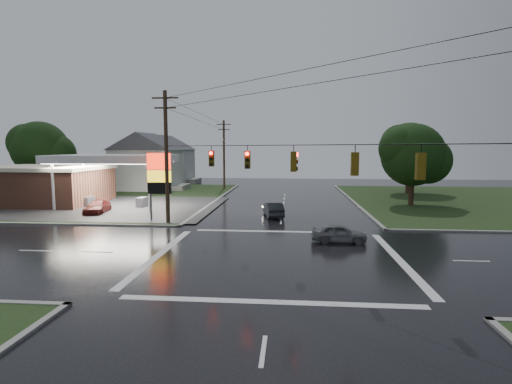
# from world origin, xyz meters

# --- Properties ---
(ground) EXTENTS (120.00, 120.00, 0.00)m
(ground) POSITION_xyz_m (0.00, 0.00, 0.00)
(ground) COLOR black
(ground) RESTS_ON ground
(grass_nw) EXTENTS (36.00, 36.00, 0.08)m
(grass_nw) POSITION_xyz_m (-26.00, 26.00, 0.04)
(grass_nw) COLOR black
(grass_nw) RESTS_ON ground
(grass_ne) EXTENTS (36.00, 36.00, 0.08)m
(grass_ne) POSITION_xyz_m (26.00, 26.00, 0.04)
(grass_ne) COLOR black
(grass_ne) RESTS_ON ground
(gas_station) EXTENTS (26.20, 18.00, 5.60)m
(gas_station) POSITION_xyz_m (-25.68, 19.70, 2.55)
(gas_station) COLOR #2D2D2D
(gas_station) RESTS_ON ground
(pylon_sign) EXTENTS (2.00, 0.35, 6.00)m
(pylon_sign) POSITION_xyz_m (-10.50, 10.50, 4.01)
(pylon_sign) COLOR #59595E
(pylon_sign) RESTS_ON ground
(utility_pole_nw) EXTENTS (2.20, 0.32, 11.00)m
(utility_pole_nw) POSITION_xyz_m (-9.50, 9.50, 5.72)
(utility_pole_nw) COLOR #382619
(utility_pole_nw) RESTS_ON ground
(utility_pole_n) EXTENTS (2.20, 0.32, 10.50)m
(utility_pole_n) POSITION_xyz_m (-9.50, 38.00, 5.47)
(utility_pole_n) COLOR #382619
(utility_pole_n) RESTS_ON ground
(traffic_signals) EXTENTS (26.87, 26.87, 1.47)m
(traffic_signals) POSITION_xyz_m (0.02, -0.02, 6.48)
(traffic_signals) COLOR black
(traffic_signals) RESTS_ON ground
(house_near) EXTENTS (11.05, 8.48, 8.60)m
(house_near) POSITION_xyz_m (-20.95, 36.00, 4.41)
(house_near) COLOR silver
(house_near) RESTS_ON ground
(house_far) EXTENTS (11.05, 8.48, 8.60)m
(house_far) POSITION_xyz_m (-21.95, 48.00, 4.41)
(house_far) COLOR silver
(house_far) RESTS_ON ground
(tree_nw_behind) EXTENTS (8.93, 7.60, 10.00)m
(tree_nw_behind) POSITION_xyz_m (-33.84, 29.99, 6.18)
(tree_nw_behind) COLOR black
(tree_nw_behind) RESTS_ON ground
(tree_ne_near) EXTENTS (7.99, 6.80, 8.98)m
(tree_ne_near) POSITION_xyz_m (14.14, 21.99, 5.56)
(tree_ne_near) COLOR black
(tree_ne_near) RESTS_ON ground
(tree_ne_far) EXTENTS (8.46, 7.20, 9.80)m
(tree_ne_far) POSITION_xyz_m (17.15, 33.99, 6.18)
(tree_ne_far) COLOR black
(tree_ne_far) RESTS_ON ground
(car_north) EXTENTS (2.26, 4.33, 1.36)m
(car_north) POSITION_xyz_m (-0.80, 13.56, 0.68)
(car_north) COLOR black
(car_north) RESTS_ON ground
(car_crossing) EXTENTS (3.71, 1.53, 1.26)m
(car_crossing) POSITION_xyz_m (4.08, 3.94, 0.63)
(car_crossing) COLOR slate
(car_crossing) RESTS_ON ground
(car_pump) EXTENTS (2.29, 4.46, 1.24)m
(car_pump) POSITION_xyz_m (-17.93, 14.00, 0.62)
(car_pump) COLOR maroon
(car_pump) RESTS_ON ground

